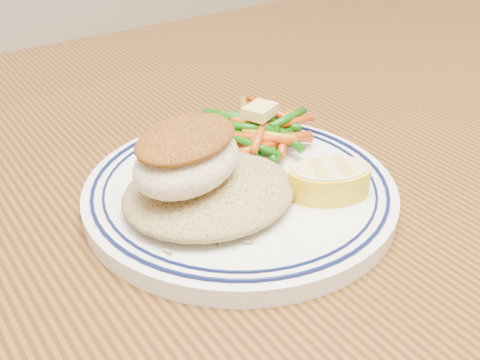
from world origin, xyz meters
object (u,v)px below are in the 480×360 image
object	(u,v)px
dining_table	(255,271)
rice_pilaf	(209,189)
plate	(240,191)
lemon_wedge	(330,179)
fish_fillet	(187,156)
vegetable_pile	(260,131)

from	to	relation	value
dining_table	rice_pilaf	distance (m)	0.14
plate	lemon_wedge	bearing A→B (deg)	-44.95
fish_fillet	vegetable_pile	xyz separation A→B (m)	(0.10, 0.05, -0.03)
fish_fillet	dining_table	bearing A→B (deg)	13.16
plate	rice_pilaf	xyz separation A→B (m)	(-0.03, -0.01, 0.02)
rice_pilaf	lemon_wedge	world-z (taller)	same
plate	rice_pilaf	world-z (taller)	rice_pilaf
vegetable_pile	rice_pilaf	bearing A→B (deg)	-147.66
plate	fish_fillet	world-z (taller)	fish_fillet
dining_table	rice_pilaf	world-z (taller)	rice_pilaf
fish_fillet	lemon_wedge	size ratio (longest dim) A/B	1.42
plate	vegetable_pile	xyz separation A→B (m)	(0.05, 0.05, 0.02)
dining_table	lemon_wedge	xyz separation A→B (m)	(0.02, -0.07, 0.13)
lemon_wedge	fish_fillet	bearing A→B (deg)	153.76
plate	lemon_wedge	xyz separation A→B (m)	(0.05, -0.05, 0.02)
dining_table	plate	size ratio (longest dim) A/B	6.02
rice_pilaf	lemon_wedge	bearing A→B (deg)	-26.27
plate	lemon_wedge	world-z (taller)	lemon_wedge
plate	lemon_wedge	distance (m)	0.07
rice_pilaf	plate	bearing A→B (deg)	14.06
vegetable_pile	lemon_wedge	size ratio (longest dim) A/B	1.30
plate	vegetable_pile	bearing A→B (deg)	41.17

